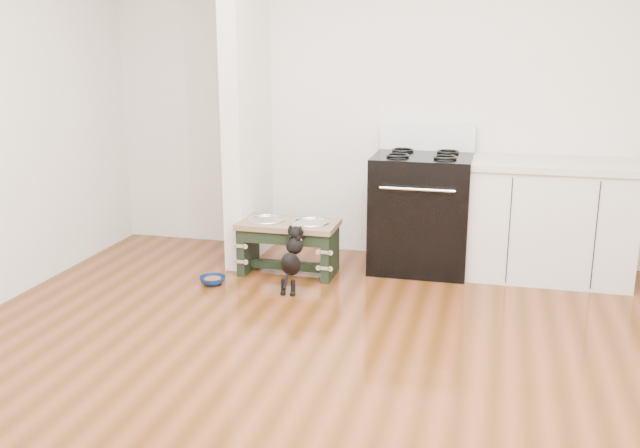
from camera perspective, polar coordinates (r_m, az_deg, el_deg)
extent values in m
plane|color=#4B280D|center=(3.92, 0.52, -12.84)|extent=(5.00, 5.00, 0.00)
plane|color=silver|center=(5.95, 6.35, 10.20)|extent=(5.00, 0.00, 5.00)
cube|color=silver|center=(5.84, -5.89, 10.13)|extent=(0.15, 0.80, 2.70)
cube|color=black|center=(5.72, 8.09, 0.92)|extent=(0.76, 0.65, 0.92)
cube|color=black|center=(5.44, 7.70, -0.46)|extent=(0.58, 0.02, 0.50)
cylinder|color=silver|center=(5.32, 7.77, 2.76)|extent=(0.56, 0.02, 0.02)
cube|color=white|center=(5.88, 8.59, 6.94)|extent=(0.76, 0.08, 0.22)
torus|color=black|center=(5.51, 6.24, 5.46)|extent=(0.18, 0.18, 0.02)
torus|color=black|center=(5.48, 9.98, 5.26)|extent=(0.18, 0.18, 0.02)
torus|color=black|center=(5.79, 6.63, 5.89)|extent=(0.18, 0.18, 0.02)
torus|color=black|center=(5.75, 10.20, 5.70)|extent=(0.18, 0.18, 0.02)
cube|color=silver|center=(5.74, 17.87, 0.07)|extent=(1.20, 0.60, 0.86)
cube|color=beige|center=(5.65, 18.23, 4.54)|extent=(1.24, 0.64, 0.05)
cube|color=black|center=(5.60, 17.71, -4.35)|extent=(1.20, 0.06, 0.10)
cube|color=black|center=(5.71, -5.77, -1.86)|extent=(0.06, 0.37, 0.38)
cube|color=black|center=(5.52, 0.82, -2.36)|extent=(0.06, 0.37, 0.38)
cube|color=black|center=(5.41, -3.06, -1.17)|extent=(0.61, 0.03, 0.09)
cube|color=black|center=(5.64, -2.52, -3.33)|extent=(0.61, 0.06, 0.06)
cube|color=brown|center=(5.55, -2.56, -0.03)|extent=(0.77, 0.41, 0.04)
cylinder|color=silver|center=(5.60, -4.31, 0.11)|extent=(0.26, 0.26, 0.05)
cylinder|color=silver|center=(5.50, -0.77, -0.12)|extent=(0.26, 0.26, 0.05)
torus|color=silver|center=(5.59, -4.31, 0.36)|extent=(0.30, 0.30, 0.02)
torus|color=silver|center=(5.49, -0.77, 0.13)|extent=(0.30, 0.30, 0.02)
cylinder|color=black|center=(5.19, -2.96, -5.05)|extent=(0.03, 0.03, 0.12)
cylinder|color=black|center=(5.17, -2.17, -5.12)|extent=(0.03, 0.03, 0.12)
sphere|color=black|center=(5.20, -2.98, -5.56)|extent=(0.04, 0.04, 0.04)
sphere|color=black|center=(5.18, -2.20, -5.63)|extent=(0.04, 0.04, 0.04)
ellipsoid|color=black|center=(5.20, -2.35, -3.23)|extent=(0.13, 0.31, 0.28)
sphere|color=black|center=(5.26, -2.05, -1.76)|extent=(0.13, 0.13, 0.13)
sphere|color=black|center=(5.27, -1.95, -0.77)|extent=(0.11, 0.11, 0.11)
sphere|color=black|center=(5.34, -2.10, -0.54)|extent=(0.04, 0.04, 0.04)
sphere|color=black|center=(5.33, -1.36, -0.59)|extent=(0.04, 0.04, 0.04)
cylinder|color=black|center=(5.12, -2.73, -4.59)|extent=(0.02, 0.09, 0.10)
torus|color=#DF415F|center=(5.26, -1.99, -1.26)|extent=(0.10, 0.07, 0.10)
imported|color=navy|center=(5.46, -8.58, -4.49)|extent=(0.22, 0.22, 0.06)
cylinder|color=#573619|center=(5.46, -8.59, -4.44)|extent=(0.12, 0.12, 0.03)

